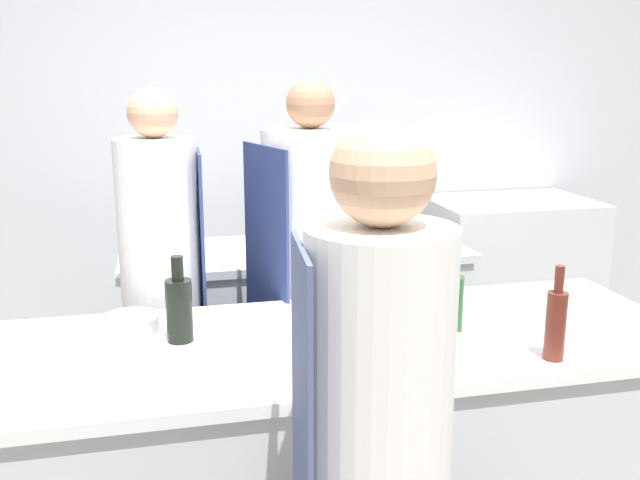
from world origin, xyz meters
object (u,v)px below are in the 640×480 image
at_px(bottle_wine, 450,302).
at_px(bowl_mixing_large, 131,324).
at_px(bottle_vinegar, 179,308).
at_px(stockpot, 349,220).
at_px(oven_range, 507,279).
at_px(chef_at_stove, 164,299).
at_px(chef_at_pass_far, 310,294).
at_px(bowl_prep_small, 452,352).
at_px(bottle_olive_oil, 556,323).
at_px(cup, 323,361).

bearing_deg(bottle_wine, bowl_mixing_large, 166.60).
xyz_separation_m(bottle_vinegar, stockpot, (0.92, 1.27, -0.02)).
bearing_deg(bottle_vinegar, oven_range, 38.77).
bearing_deg(chef_at_stove, stockpot, 126.16).
bearing_deg(chef_at_pass_far, bowl_prep_small, 179.12).
bearing_deg(bottle_olive_oil, chef_at_stove, 138.56).
bearing_deg(chef_at_pass_far, chef_at_stove, 65.50).
relative_size(chef_at_pass_far, cup, 17.47).
bearing_deg(oven_range, stockpot, -161.43).
bearing_deg(bottle_olive_oil, bowl_mixing_large, 157.42).
bearing_deg(bottle_wine, chef_at_stove, 141.49).
relative_size(chef_at_stove, bowl_mixing_large, 9.04).
bearing_deg(stockpot, bottle_wine, -91.44).
bearing_deg(bottle_wine, cup, -154.04).
distance_m(chef_at_stove, stockpot, 1.18).
xyz_separation_m(chef_at_pass_far, bottle_olive_oil, (0.56, -0.94, 0.16)).
relative_size(bowl_prep_small, stockpot, 0.69).
relative_size(oven_range, bottle_vinegar, 3.49).
height_order(bottle_vinegar, bowl_prep_small, bottle_vinegar).
relative_size(bowl_mixing_large, stockpot, 0.69).
height_order(chef_at_pass_far, cup, chef_at_pass_far).
bearing_deg(bottle_olive_oil, oven_range, 65.35).
distance_m(bottle_olive_oil, bowl_prep_small, 0.32).
xyz_separation_m(oven_range, stockpot, (-1.13, -0.38, 0.51)).
distance_m(oven_range, bottle_vinegar, 2.69).
xyz_separation_m(bottle_wine, cup, (-0.49, -0.24, -0.06)).
relative_size(chef_at_pass_far, bottle_wine, 6.34).
xyz_separation_m(bowl_mixing_large, stockpot, (1.08, 1.15, 0.07)).
bearing_deg(bottle_vinegar, chef_at_stove, 94.36).
bearing_deg(oven_range, bowl_mixing_large, -145.24).
distance_m(bottle_wine, cup, 0.55).
xyz_separation_m(oven_range, bowl_mixing_large, (-2.21, -1.54, 0.44)).
relative_size(bottle_olive_oil, bottle_vinegar, 1.04).
bearing_deg(chef_at_stove, bottle_vinegar, 6.04).
relative_size(oven_range, chef_at_stove, 0.58).
xyz_separation_m(bottle_wine, stockpot, (0.04, 1.40, -0.01)).
bearing_deg(bottle_wine, bottle_olive_oil, -51.23).
relative_size(chef_at_pass_far, bottle_vinegar, 6.07).
xyz_separation_m(chef_at_stove, bottle_vinegar, (0.05, -0.61, 0.16)).
height_order(bottle_vinegar, bowl_mixing_large, bottle_vinegar).
bearing_deg(stockpot, oven_range, 18.57).
xyz_separation_m(bottle_vinegar, bowl_prep_small, (0.80, -0.35, -0.09)).
xyz_separation_m(oven_range, bottle_olive_oil, (-0.95, -2.06, 0.53)).
height_order(oven_range, bottle_olive_oil, bottle_olive_oil).
height_order(bottle_vinegar, cup, bottle_vinegar).
height_order(chef_at_stove, stockpot, chef_at_stove).
bearing_deg(oven_range, bowl_prep_small, -122.03).
relative_size(bottle_wine, cup, 2.75).
height_order(bowl_mixing_large, bowl_prep_small, bowl_mixing_large).
bearing_deg(bowl_mixing_large, bottle_olive_oil, -22.58).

